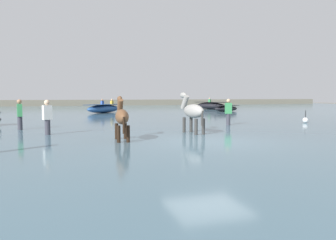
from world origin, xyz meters
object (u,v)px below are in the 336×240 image
object	(u,v)px
person_spectator_far	(47,120)
person_wading_mid	(228,114)
channel_buoy	(305,120)
boat_mid_channel	(211,106)
horse_trailing_grey	(193,112)
person_onlooker_right	(20,117)
horse_lead_bay	(122,118)
boat_near_port	(226,108)
boat_distant_east	(104,109)

from	to	relation	value
person_spectator_far	person_wading_mid	distance (m)	8.67
channel_buoy	boat_mid_channel	bearing A→B (deg)	80.95
horse_trailing_grey	person_wading_mid	size ratio (longest dim) A/B	1.18
boat_mid_channel	person_onlooker_right	size ratio (longest dim) A/B	2.40
horse_lead_bay	person_onlooker_right	distance (m)	6.04
boat_near_port	person_wading_mid	xyz separation A→B (m)	(-6.77, -13.05, 0.28)
channel_buoy	person_spectator_far	bearing A→B (deg)	-173.44
person_wading_mid	boat_distant_east	bearing A→B (deg)	108.05
person_spectator_far	person_onlooker_right	xyz separation A→B (m)	(-1.24, 2.40, 0.00)
boat_mid_channel	person_wading_mid	world-z (taller)	person_wading_mid
person_wading_mid	channel_buoy	bearing A→B (deg)	-1.32
person_onlooker_right	person_wading_mid	world-z (taller)	same
person_onlooker_right	horse_trailing_grey	bearing A→B (deg)	-28.15
boat_distant_east	person_spectator_far	xyz separation A→B (m)	(-3.93, -15.69, 0.19)
person_spectator_far	boat_near_port	bearing A→B (deg)	43.81
boat_near_port	person_onlooker_right	size ratio (longest dim) A/B	1.62
channel_buoy	boat_near_port	bearing A→B (deg)	80.85
boat_distant_east	person_wading_mid	distance (m)	14.80
boat_distant_east	boat_mid_channel	size ratio (longest dim) A/B	0.96
horse_trailing_grey	person_spectator_far	size ratio (longest dim) A/B	1.18
horse_lead_bay	channel_buoy	xyz separation A→B (m)	(10.75, 3.92, -0.59)
channel_buoy	person_onlooker_right	bearing A→B (deg)	176.49
person_spectator_far	channel_buoy	xyz separation A→B (m)	(13.18, 1.51, -0.41)
boat_near_port	boat_mid_channel	bearing A→B (deg)	81.21
person_onlooker_right	person_spectator_far	bearing A→B (deg)	-62.72
horse_trailing_grey	person_wading_mid	world-z (taller)	horse_trailing_grey
horse_trailing_grey	boat_distant_east	world-z (taller)	horse_trailing_grey
person_spectator_far	person_wading_mid	world-z (taller)	same
horse_trailing_grey	boat_mid_channel	size ratio (longest dim) A/B	0.49
horse_lead_bay	boat_mid_channel	bearing A→B (deg)	58.35
person_spectator_far	channel_buoy	world-z (taller)	person_spectator_far
boat_mid_channel	person_wading_mid	distance (m)	19.65
horse_lead_bay	person_wading_mid	world-z (taller)	horse_lead_bay
boat_distant_east	person_onlooker_right	bearing A→B (deg)	-111.25
horse_lead_bay	boat_mid_channel	distance (m)	26.03
channel_buoy	boat_distant_east	bearing A→B (deg)	123.10
person_spectator_far	channel_buoy	size ratio (longest dim) A/B	2.41
horse_lead_bay	boat_near_port	world-z (taller)	horse_lead_bay
person_spectator_far	person_onlooker_right	world-z (taller)	same
boat_distant_east	person_onlooker_right	xyz separation A→B (m)	(-5.17, -13.29, 0.19)
horse_trailing_grey	person_onlooker_right	bearing A→B (deg)	151.85
boat_distant_east	person_wading_mid	xyz separation A→B (m)	(4.59, -14.07, 0.19)
boat_near_port	person_spectator_far	size ratio (longest dim) A/B	1.62
horse_trailing_grey	person_onlooker_right	distance (m)	7.58
boat_near_port	person_spectator_far	distance (m)	21.19
horse_trailing_grey	person_onlooker_right	size ratio (longest dim) A/B	1.18
person_wading_mid	person_onlooker_right	bearing A→B (deg)	175.44
horse_trailing_grey	boat_near_port	xyz separation A→B (m)	(9.85, 15.84, -0.55)
boat_mid_channel	boat_near_port	distance (m)	5.15
horse_trailing_grey	boat_mid_channel	distance (m)	23.48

